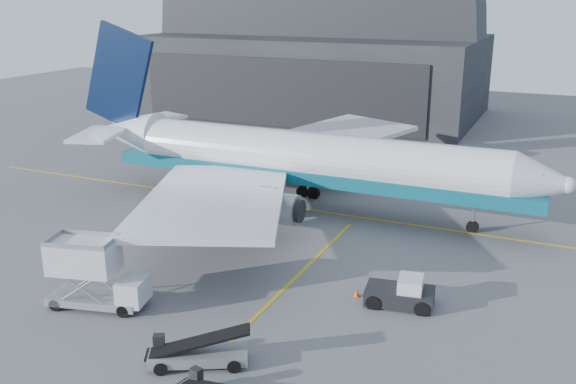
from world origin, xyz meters
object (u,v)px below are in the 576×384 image
at_px(catering_truck, 93,274).
at_px(belt_loader_a, 197,354).
at_px(pushback_tug, 402,294).
at_px(airliner, 296,158).

height_order(catering_truck, belt_loader_a, catering_truck).
xyz_separation_m(catering_truck, pushback_tug, (17.04, 7.83, -1.39)).
bearing_deg(catering_truck, pushback_tug, 11.33).
height_order(airliner, pushback_tug, airliner).
distance_m(pushback_tug, belt_loader_a, 13.43).
distance_m(airliner, belt_loader_a, 26.30).
height_order(catering_truck, pushback_tug, catering_truck).
bearing_deg(catering_truck, belt_loader_a, -31.62).
bearing_deg(airliner, catering_truck, -99.11).
bearing_deg(catering_truck, airliner, 67.54).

